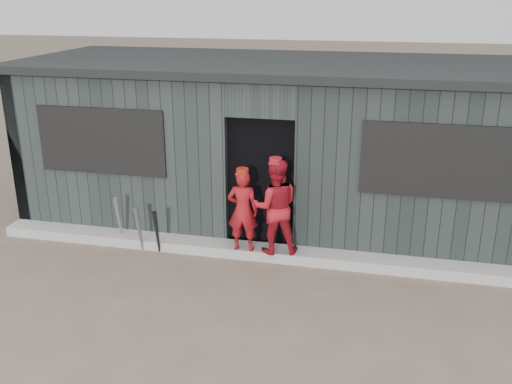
% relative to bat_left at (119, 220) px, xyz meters
% --- Properties ---
extents(ground, '(80.00, 80.00, 0.00)m').
position_rel_bat_left_xyz_m(ground, '(2.10, -1.75, -0.41)').
color(ground, brown).
rests_on(ground, ground).
extents(curb, '(8.00, 0.36, 0.15)m').
position_rel_bat_left_xyz_m(curb, '(2.10, 0.07, -0.33)').
color(curb, '#A5A49F').
rests_on(curb, ground).
extents(bat_left, '(0.14, 0.32, 0.81)m').
position_rel_bat_left_xyz_m(bat_left, '(0.00, 0.00, 0.00)').
color(bat_left, gray).
rests_on(bat_left, ground).
extents(bat_mid, '(0.10, 0.19, 0.72)m').
position_rel_bat_left_xyz_m(bat_mid, '(0.39, -0.15, -0.05)').
color(bat_mid, slate).
rests_on(bat_mid, ground).
extents(bat_right, '(0.09, 0.22, 0.69)m').
position_rel_bat_left_xyz_m(bat_right, '(0.67, -0.17, -0.06)').
color(bat_right, black).
rests_on(bat_right, ground).
extents(player_red_left, '(0.45, 0.31, 1.19)m').
position_rel_bat_left_xyz_m(player_red_left, '(1.93, -0.06, 0.34)').
color(player_red_left, maroon).
rests_on(player_red_left, curb).
extents(player_red_right, '(0.77, 0.67, 1.36)m').
position_rel_bat_left_xyz_m(player_red_right, '(2.39, -0.01, 0.43)').
color(player_red_right, '#A91422').
rests_on(player_red_right, curb).
extents(player_grey_back, '(0.56, 0.37, 1.14)m').
position_rel_bat_left_xyz_m(player_grey_back, '(2.18, 0.67, 0.17)').
color(player_grey_back, '#A2A2A2').
rests_on(player_grey_back, ground).
extents(dugout, '(8.30, 3.30, 2.62)m').
position_rel_bat_left_xyz_m(dugout, '(2.10, 1.76, 0.88)').
color(dugout, black).
rests_on(dugout, ground).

